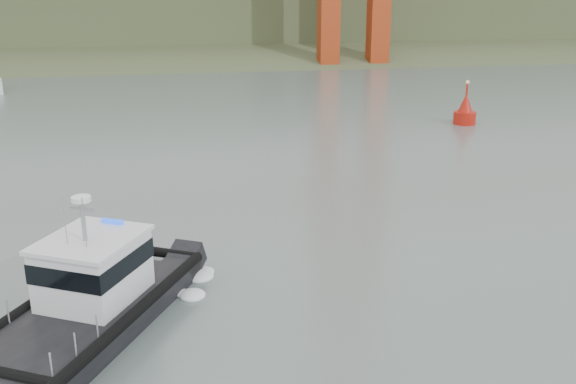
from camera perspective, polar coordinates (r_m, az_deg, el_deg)
name	(u,v)px	position (r m, az deg, el deg)	size (l,w,h in m)	color
ground	(344,293)	(27.73, 5.04, -8.92)	(400.00, 400.00, 0.00)	#4D5B57
headlands	(194,9)	(149.49, -8.31, 15.84)	(500.00, 105.36, 27.12)	#384C2B
patrol_boat	(91,294)	(25.70, -17.15, -8.64)	(8.86, 11.75, 5.42)	black
nav_buoy	(465,112)	(62.18, 15.46, 6.87)	(2.06, 2.06, 4.30)	#A5160B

